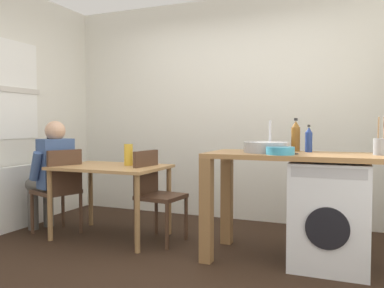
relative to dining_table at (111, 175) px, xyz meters
The scene contains 17 objects.
ground_plane 1.16m from the dining_table, 28.06° to the right, with size 5.46×5.46×0.00m, color black.
wall_back 1.70m from the dining_table, 56.49° to the left, with size 4.60×0.10×2.70m, color silver.
radiator 1.21m from the dining_table, behind, with size 0.10×0.80×0.70m, color white.
dining_table is the anchor object (origin of this frame).
chair_person_seat 0.58m from the dining_table, 167.22° to the right, with size 0.51×0.51×0.90m.
chair_opposite 0.50m from the dining_table, ahead, with size 0.44×0.44×0.90m.
seated_person 0.71m from the dining_table, behind, with size 0.57×0.54×1.20m.
kitchen_counter 1.66m from the dining_table, ahead, with size 1.50×0.68×0.92m.
washing_machine 2.13m from the dining_table, ahead, with size 0.60×0.61×0.86m.
sink_basin 1.63m from the dining_table, ahead, with size 0.38×0.38×0.09m, color #9EA0A5.
tap 1.66m from the dining_table, ahead, with size 0.02×0.02×0.28m, color #B2B2B7.
bottle_tall_green 1.87m from the dining_table, ahead, with size 0.08×0.08×0.30m.
bottle_squat_brown 1.98m from the dining_table, ahead, with size 0.06×0.06×0.24m.
mixing_bowl 1.80m from the dining_table, ahead, with size 0.23×0.23×0.06m.
utensil_crock 2.52m from the dining_table, ahead, with size 0.11×0.11×0.30m.
vase 0.27m from the dining_table, 33.69° to the left, with size 0.09×0.09×0.22m, color gold.
scissors 1.84m from the dining_table, ahead, with size 0.15×0.06×0.01m.
Camera 1 is at (1.43, -2.94, 1.16)m, focal length 36.82 mm.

